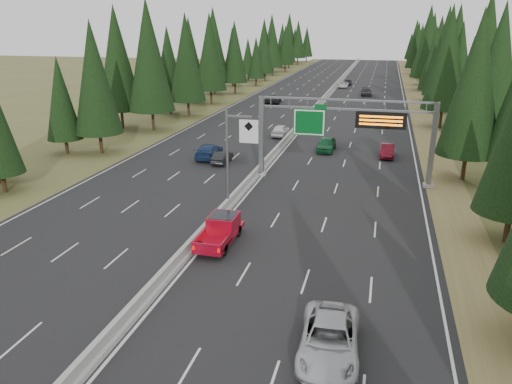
% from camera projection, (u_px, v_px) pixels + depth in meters
% --- Properties ---
extents(road, '(32.00, 260.00, 0.08)m').
position_uv_depth(road, '(318.00, 107.00, 91.20)').
color(road, black).
rests_on(road, ground).
extents(shoulder_right, '(3.60, 260.00, 0.06)m').
position_uv_depth(shoulder_right, '(419.00, 111.00, 87.03)').
color(shoulder_right, olive).
rests_on(shoulder_right, ground).
extents(shoulder_left, '(3.60, 260.00, 0.06)m').
position_uv_depth(shoulder_left, '(225.00, 103.00, 95.37)').
color(shoulder_left, brown).
rests_on(shoulder_left, ground).
extents(median_barrier, '(0.70, 260.00, 0.85)m').
position_uv_depth(median_barrier, '(318.00, 105.00, 91.08)').
color(median_barrier, gray).
rests_on(median_barrier, road).
extents(sign_gantry, '(16.75, 0.98, 7.80)m').
position_uv_depth(sign_gantry, '(351.00, 128.00, 46.01)').
color(sign_gantry, slate).
rests_on(sign_gantry, road).
extents(hov_sign_pole, '(2.80, 0.50, 8.00)m').
position_uv_depth(hov_sign_pole, '(234.00, 154.00, 39.03)').
color(hov_sign_pole, slate).
rests_on(hov_sign_pole, road).
extents(tree_row_right, '(12.04, 243.17, 18.96)m').
position_uv_depth(tree_row_right, '(460.00, 59.00, 74.48)').
color(tree_row_right, black).
rests_on(tree_row_right, ground).
extents(tree_row_left, '(11.62, 242.53, 18.61)m').
position_uv_depth(tree_row_left, '(188.00, 56.00, 86.54)').
color(tree_row_left, black).
rests_on(tree_row_left, ground).
extents(silver_minivan, '(2.97, 5.92, 1.61)m').
position_uv_depth(silver_minivan, '(329.00, 339.00, 22.46)').
color(silver_minivan, silver).
rests_on(silver_minivan, road).
extents(red_pickup, '(1.98, 5.54, 1.80)m').
position_uv_depth(red_pickup, '(222.00, 228.00, 34.25)').
color(red_pickup, black).
rests_on(red_pickup, road).
extents(car_ahead_green, '(2.05, 4.83, 1.63)m').
position_uv_depth(car_ahead_green, '(327.00, 144.00, 58.94)').
color(car_ahead_green, '#13552C').
rests_on(car_ahead_green, road).
extents(car_ahead_dkred, '(1.58, 4.35, 1.43)m').
position_uv_depth(car_ahead_dkred, '(387.00, 151.00, 56.32)').
color(car_ahead_dkred, '#590C17').
rests_on(car_ahead_dkred, road).
extents(car_ahead_dkgrey, '(2.46, 5.44, 1.55)m').
position_uv_depth(car_ahead_dkgrey, '(366.00, 92.00, 104.45)').
color(car_ahead_dkgrey, black).
rests_on(car_ahead_dkgrey, road).
extents(car_ahead_white, '(2.29, 4.86, 1.34)m').
position_uv_depth(car_ahead_white, '(343.00, 85.00, 117.75)').
color(car_ahead_white, silver).
rests_on(car_ahead_white, road).
extents(car_ahead_far, '(1.83, 4.45, 1.51)m').
position_uv_depth(car_ahead_far, '(348.00, 82.00, 122.80)').
color(car_ahead_far, black).
rests_on(car_ahead_far, road).
extents(car_onc_near, '(1.38, 3.95, 1.30)m').
position_uv_depth(car_onc_near, '(222.00, 157.00, 53.82)').
color(car_onc_near, black).
rests_on(car_onc_near, road).
extents(car_onc_blue, '(2.66, 5.66, 1.60)m').
position_uv_depth(car_onc_blue, '(209.00, 151.00, 55.88)').
color(car_onc_blue, navy).
rests_on(car_onc_blue, road).
extents(car_onc_white, '(1.95, 4.59, 1.55)m').
position_uv_depth(car_onc_white, '(281.00, 130.00, 66.85)').
color(car_onc_white, silver).
rests_on(car_onc_white, road).
extents(car_onc_far, '(3.25, 6.09, 1.63)m').
position_uv_depth(car_onc_far, '(273.00, 99.00, 94.97)').
color(car_onc_far, black).
rests_on(car_onc_far, road).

